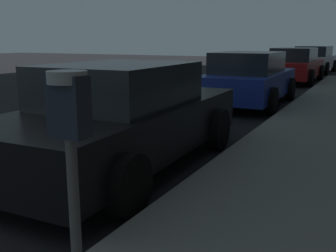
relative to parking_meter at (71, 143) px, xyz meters
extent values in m
cylinder|color=#59595B|center=(0.00, 0.00, -0.53)|extent=(0.06, 0.06, 1.12)
cube|color=#232838|center=(0.00, 0.00, 0.18)|extent=(0.19, 0.11, 0.30)
cylinder|color=#999EA5|center=(0.00, 0.00, 0.32)|extent=(0.19, 0.19, 0.06)
cube|color=black|center=(-0.06, 0.00, 0.22)|extent=(0.01, 0.08, 0.11)
cube|color=black|center=(-1.69, 2.97, -0.67)|extent=(1.88, 4.49, 0.64)
cube|color=#1E2328|center=(-1.69, 2.87, -0.09)|extent=(1.60, 2.09, 0.56)
cylinder|color=black|center=(-2.61, 4.32, -0.91)|extent=(0.24, 0.67, 0.66)
cylinder|color=black|center=(-0.85, 4.38, -0.91)|extent=(0.24, 0.67, 0.66)
cylinder|color=black|center=(-2.53, 1.57, -0.91)|extent=(0.24, 0.67, 0.66)
cylinder|color=black|center=(-0.77, 1.63, -0.91)|extent=(0.24, 0.67, 0.66)
cube|color=navy|center=(-1.69, 9.06, -0.67)|extent=(1.83, 4.26, 0.64)
cube|color=#1E2328|center=(-1.68, 8.83, -0.09)|extent=(1.58, 2.26, 0.56)
cylinder|color=black|center=(-2.60, 10.34, -0.91)|extent=(0.24, 0.66, 0.66)
cylinder|color=black|center=(-0.84, 10.38, -0.91)|extent=(0.24, 0.66, 0.66)
cylinder|color=black|center=(-2.54, 7.73, -0.91)|extent=(0.24, 0.66, 0.66)
cylinder|color=black|center=(-0.78, 7.77, -0.91)|extent=(0.24, 0.66, 0.66)
cube|color=maroon|center=(-1.69, 15.77, -0.67)|extent=(1.80, 4.57, 0.64)
cube|color=#1E2328|center=(-1.69, 15.58, -0.09)|extent=(1.56, 2.25, 0.56)
cylinder|color=black|center=(-2.55, 17.19, -0.91)|extent=(0.23, 0.66, 0.66)
cylinder|color=black|center=(-0.79, 17.17, -0.91)|extent=(0.23, 0.66, 0.66)
cylinder|color=black|center=(-2.59, 14.37, -0.91)|extent=(0.23, 0.66, 0.66)
cylinder|color=black|center=(-0.83, 14.35, -0.91)|extent=(0.23, 0.66, 0.66)
cube|color=silver|center=(-1.69, 21.43, -0.67)|extent=(1.99, 4.58, 0.64)
cube|color=#1E2328|center=(-1.69, 21.49, -0.09)|extent=(1.68, 2.46, 0.56)
cylinder|color=black|center=(-2.53, 22.87, -0.91)|extent=(0.25, 0.67, 0.66)
cylinder|color=black|center=(-0.72, 22.79, -0.91)|extent=(0.25, 0.67, 0.66)
cylinder|color=black|center=(-2.66, 20.08, -0.91)|extent=(0.25, 0.67, 0.66)
cylinder|color=black|center=(-0.85, 20.00, -0.91)|extent=(0.25, 0.67, 0.66)
camera|label=1|loc=(1.27, -1.41, 0.49)|focal=41.78mm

